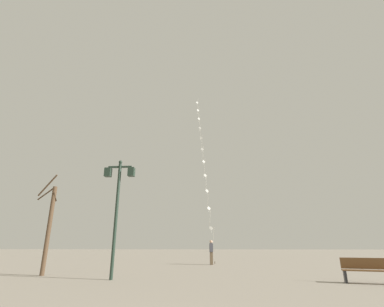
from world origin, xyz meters
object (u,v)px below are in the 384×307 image
bare_tree (49,225)px  park_bench (365,270)px  twin_lantern_lamp_post (118,194)px  kite_train (203,156)px  kite_flyer (211,252)px

bare_tree → park_bench: bearing=-7.6°
twin_lantern_lamp_post → park_bench: bearing=-2.5°
kite_train → bare_tree: (-7.13, -15.75, -8.33)m
kite_flyer → park_bench: size_ratio=1.03×
twin_lantern_lamp_post → bare_tree: (-3.81, 1.40, -1.21)m
park_bench → bare_tree: bearing=-171.6°
twin_lantern_lamp_post → kite_flyer: bearing=67.3°
kite_flyer → kite_train: bearing=-0.2°
bare_tree → kite_flyer: bearing=46.5°
park_bench → kite_flyer: bearing=136.0°
kite_flyer → park_bench: 11.67m
kite_train → park_bench: (6.56, -17.58, -10.19)m
kite_train → kite_flyer: kite_train is taller
twin_lantern_lamp_post → kite_train: size_ratio=0.24×
twin_lantern_lamp_post → kite_train: (3.32, 17.15, 7.13)m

